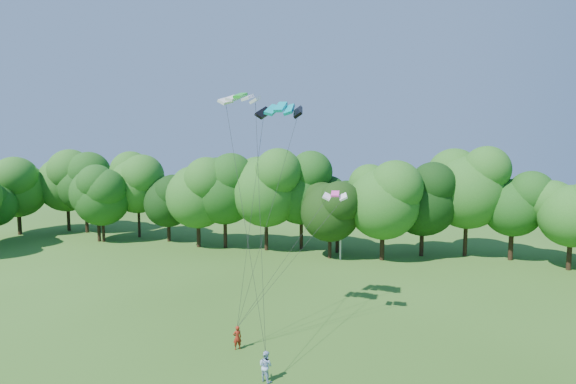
# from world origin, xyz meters

# --- Properties ---
(utility_pole) EXTENTS (1.58, 0.53, 8.12)m
(utility_pole) POSITION_xyz_m (2.29, 32.72, 4.18)
(utility_pole) COLOR silver
(utility_pole) RESTS_ON ground
(kite_flyer_left) EXTENTS (0.67, 0.64, 1.54)m
(kite_flyer_left) POSITION_xyz_m (-0.20, 8.07, 0.77)
(kite_flyer_left) COLOR maroon
(kite_flyer_left) RESTS_ON ground
(kite_flyer_right) EXTENTS (1.02, 0.92, 1.71)m
(kite_flyer_right) POSITION_xyz_m (2.81, 4.89, 0.86)
(kite_flyer_right) COLOR #A8C1E9
(kite_flyer_right) RESTS_ON ground
(kite_teal) EXTENTS (3.19, 1.42, 0.84)m
(kite_teal) POSITION_xyz_m (1.24, 12.86, 15.65)
(kite_teal) COLOR #059EA9
(kite_teal) RESTS_ON ground
(kite_green) EXTENTS (2.70, 1.34, 0.48)m
(kite_green) POSITION_xyz_m (-0.61, 10.02, 16.20)
(kite_green) COLOR green
(kite_green) RESTS_ON ground
(kite_pink) EXTENTS (1.75, 0.98, 0.39)m
(kite_pink) POSITION_xyz_m (5.11, 13.09, 9.64)
(kite_pink) COLOR #FF46B5
(kite_pink) RESTS_ON ground
(tree_back_west) EXTENTS (7.82, 7.82, 11.37)m
(tree_back_west) POSITION_xyz_m (-31.05, 33.38, 7.10)
(tree_back_west) COLOR #392B17
(tree_back_west) RESTS_ON ground
(tree_back_center) EXTENTS (7.46, 7.46, 10.85)m
(tree_back_center) POSITION_xyz_m (1.02, 32.95, 6.77)
(tree_back_center) COLOR black
(tree_back_center) RESTS_ON ground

